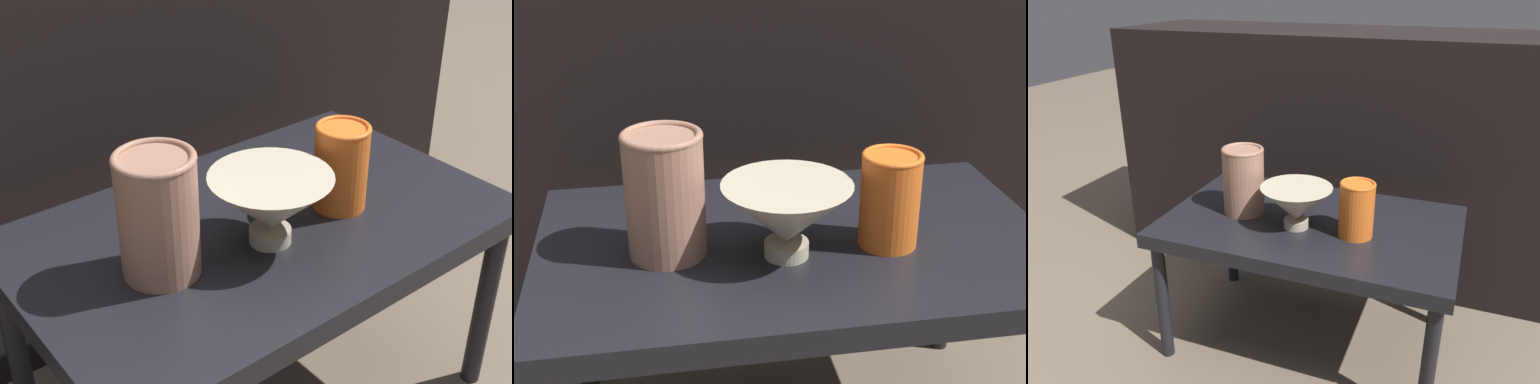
# 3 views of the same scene
# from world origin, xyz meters

# --- Properties ---
(ground_plane) EXTENTS (8.00, 8.00, 0.00)m
(ground_plane) POSITION_xyz_m (0.00, 0.00, 0.00)
(ground_plane) COLOR #6B5B4C
(table) EXTENTS (0.80, 0.50, 0.41)m
(table) POSITION_xyz_m (0.00, 0.00, 0.37)
(table) COLOR black
(table) RESTS_ON ground_plane
(couch_backdrop) EXTENTS (1.79, 0.50, 0.86)m
(couch_backdrop) POSITION_xyz_m (0.00, 0.59, 0.43)
(couch_backdrop) COLOR black
(couch_backdrop) RESTS_ON ground_plane
(bowl) EXTENTS (0.19, 0.19, 0.12)m
(bowl) POSITION_xyz_m (-0.02, -0.06, 0.48)
(bowl) COLOR #B2A88E
(bowl) RESTS_ON table
(vase_textured_left) EXTENTS (0.12, 0.12, 0.19)m
(vase_textured_left) POSITION_xyz_m (-0.20, -0.02, 0.51)
(vase_textured_left) COLOR #996B56
(vase_textured_left) RESTS_ON table
(vase_colorful_right) EXTENTS (0.09, 0.09, 0.15)m
(vase_colorful_right) POSITION_xyz_m (0.14, -0.04, 0.48)
(vase_colorful_right) COLOR orange
(vase_colorful_right) RESTS_ON table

